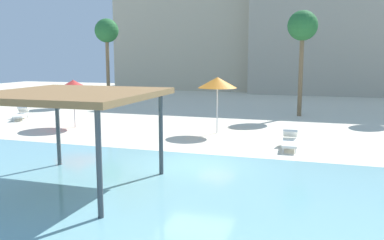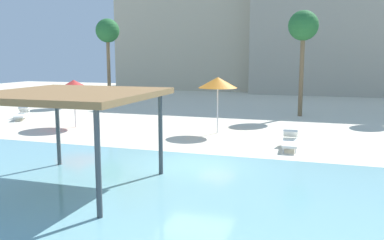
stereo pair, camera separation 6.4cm
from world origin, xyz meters
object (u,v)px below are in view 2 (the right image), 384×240
object	(u,v)px
lounge_chair_1	(290,141)
palm_tree_0	(303,28)
lounge_chair_0	(22,114)
shade_pavilion	(72,97)
beach_umbrella_red_1	(74,86)
beach_umbrella_orange_4	(218,83)
palm_tree_1	(108,33)

from	to	relation	value
lounge_chair_1	palm_tree_0	bearing A→B (deg)	177.76
lounge_chair_0	shade_pavilion	bearing A→B (deg)	17.80
beach_umbrella_red_1	palm_tree_0	xyz separation A→B (m)	(11.50, 8.16, 3.34)
lounge_chair_0	lounge_chair_1	size ratio (longest dim) A/B	1.02
shade_pavilion	beach_umbrella_red_1	size ratio (longest dim) A/B	1.77
beach_umbrella_orange_4	lounge_chair_1	xyz separation A→B (m)	(3.79, -2.48, -2.23)
beach_umbrella_orange_4	beach_umbrella_red_1	bearing A→B (deg)	-175.44
palm_tree_1	lounge_chair_0	bearing A→B (deg)	-96.21
palm_tree_0	palm_tree_1	size ratio (longest dim) A/B	0.98
beach_umbrella_red_1	beach_umbrella_orange_4	bearing A→B (deg)	4.56
beach_umbrella_red_1	lounge_chair_1	world-z (taller)	beach_umbrella_red_1
beach_umbrella_orange_4	palm_tree_0	size ratio (longest dim) A/B	0.42
lounge_chair_0	palm_tree_1	xyz separation A→B (m)	(1.00, 9.20, 5.38)
beach_umbrella_orange_4	lounge_chair_1	size ratio (longest dim) A/B	1.47
beach_umbrella_red_1	palm_tree_0	world-z (taller)	palm_tree_0
beach_umbrella_orange_4	palm_tree_0	xyz separation A→B (m)	(3.63, 7.53, 3.04)
shade_pavilion	beach_umbrella_red_1	distance (m)	10.94
shade_pavilion	palm_tree_0	size ratio (longest dim) A/B	0.68
beach_umbrella_red_1	beach_umbrella_orange_4	size ratio (longest dim) A/B	0.92
shade_pavilion	lounge_chair_1	xyz separation A→B (m)	(5.65, 7.27, -2.37)
shade_pavilion	lounge_chair_0	size ratio (longest dim) A/B	2.35
lounge_chair_1	shade_pavilion	bearing A→B (deg)	-41.05
shade_pavilion	beach_umbrella_orange_4	bearing A→B (deg)	79.20
beach_umbrella_red_1	palm_tree_0	distance (m)	14.49
beach_umbrella_red_1	lounge_chair_1	size ratio (longest dim) A/B	1.35
shade_pavilion	beach_umbrella_red_1	world-z (taller)	shade_pavilion
shade_pavilion	beach_umbrella_orange_4	xyz separation A→B (m)	(1.86, 9.76, -0.13)
beach_umbrella_red_1	palm_tree_1	size ratio (longest dim) A/B	0.38
palm_tree_0	beach_umbrella_orange_4	bearing A→B (deg)	-115.71
beach_umbrella_orange_4	palm_tree_0	distance (m)	8.90
lounge_chair_1	beach_umbrella_red_1	bearing A→B (deg)	-102.22
palm_tree_1	shade_pavilion	bearing A→B (deg)	-63.65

